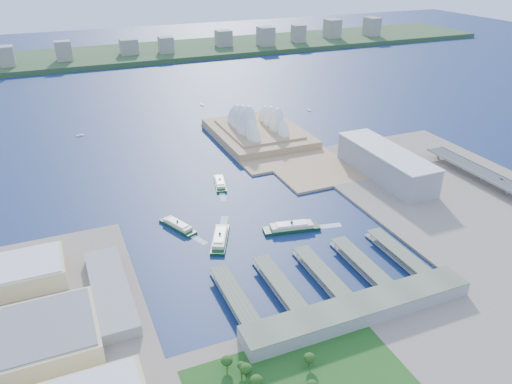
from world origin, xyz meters
name	(u,v)px	position (x,y,z in m)	size (l,w,h in m)	color
ground	(272,240)	(0.00, 0.00, 0.00)	(3000.00, 3000.00, 0.00)	#0E1C45
east_land	(488,216)	(240.00, -50.00, 1.50)	(240.00, 500.00, 3.00)	gray
peninsula	(265,141)	(107.50, 260.00, 1.50)	(135.00, 220.00, 3.00)	tan
far_shore	(117,55)	(0.00, 980.00, 6.00)	(2200.00, 260.00, 12.00)	#2D4926
opera_house	(258,118)	(105.00, 280.00, 32.00)	(134.00, 180.00, 58.00)	white
toaster_building	(385,164)	(195.00, 80.00, 20.50)	(45.00, 155.00, 35.00)	gray
ferry_wharves	(321,274)	(14.00, -75.00, 4.65)	(184.00, 90.00, 9.30)	#576149
terminal_building	(360,310)	(15.00, -135.00, 9.00)	(200.00, 28.00, 12.00)	gray
far_skyline	(117,43)	(0.00, 960.00, 39.50)	(1900.00, 140.00, 55.00)	gray
ferry_a	(178,224)	(-82.20, 61.76, 4.66)	(12.55, 49.32, 9.33)	#0C321A
ferry_b	(220,181)	(-5.77, 144.33, 4.59)	(12.34, 48.50, 9.17)	#0C321A
ferry_c	(220,237)	(-49.41, 19.46, 5.28)	(14.22, 55.88, 10.57)	#0C321A
ferry_d	(292,226)	(27.08, 10.22, 5.66)	(15.24, 59.87, 11.32)	#0C321A
boat_b	(80,135)	(-149.84, 396.23, 1.43)	(3.71, 10.59, 2.86)	white
boat_c	(309,110)	(243.39, 372.13, 1.21)	(3.14, 10.78, 2.42)	white
boat_e	(202,105)	(75.69, 478.92, 1.40)	(3.63, 11.39, 2.80)	white
car_c	(501,179)	(304.00, -4.06, 15.50)	(1.81, 4.45, 1.29)	slate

